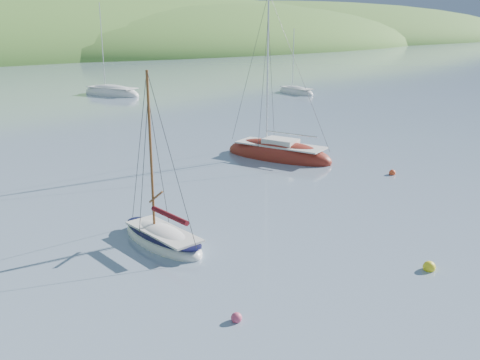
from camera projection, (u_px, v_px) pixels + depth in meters
ground at (381, 278)px, 20.81m from camera, size 700.00×700.00×0.00m
daysailer_white at (163, 239)px, 24.07m from camera, size 2.33×5.46×8.20m
sloop_red at (278, 155)px, 39.10m from camera, size 5.55×8.94×12.51m
distant_sloop_b at (112, 94)px, 72.35m from camera, size 6.47×9.68×13.04m
distant_sloop_d at (296, 92)px, 74.02m from camera, size 2.71×6.75×9.47m
mooring_buoys at (385, 233)px, 24.89m from camera, size 19.21×10.11×0.50m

